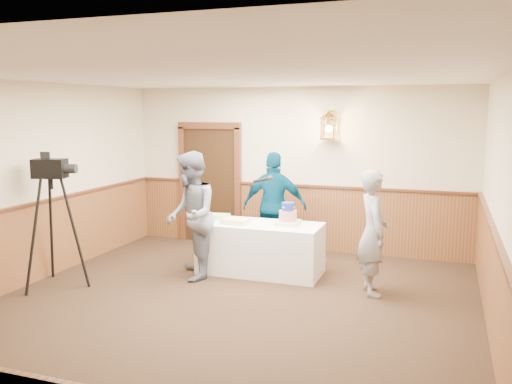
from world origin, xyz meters
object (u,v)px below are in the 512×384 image
assistant_p (275,206)px  sheet_cake_yellow (235,221)px  tiered_cake (288,216)px  display_table (260,248)px  interviewer (191,216)px  baker (373,232)px  tv_camera_rig (53,230)px  sheet_cake_green (219,216)px

assistant_p → sheet_cake_yellow: bearing=62.6°
tiered_cake → assistant_p: assistant_p is taller
display_table → interviewer: 1.16m
baker → sheet_cake_yellow: bearing=62.5°
display_table → tv_camera_rig: 2.92m
display_table → tv_camera_rig: size_ratio=1.02×
sheet_cake_yellow → interviewer: bearing=-140.1°
tv_camera_rig → sheet_cake_green: bearing=28.2°
tv_camera_rig → baker: bearing=0.1°
display_table → baker: bearing=-12.6°
interviewer → assistant_p: bearing=120.3°
tiered_cake → sheet_cake_yellow: size_ratio=0.90×
display_table → assistant_p: bearing=91.8°
sheet_cake_yellow → baker: bearing=-6.8°
sheet_cake_yellow → assistant_p: 0.96m
tiered_cake → interviewer: 1.40m
display_table → sheet_cake_yellow: bearing=-158.9°
tiered_cake → sheet_cake_yellow: tiered_cake is taller
display_table → assistant_p: assistant_p is taller
tiered_cake → sheet_cake_green: 1.13m
sheet_cake_green → interviewer: size_ratio=0.16×
interviewer → assistant_p: (0.83, 1.33, -0.04)m
display_table → sheet_cake_green: sheet_cake_green is taller
sheet_cake_yellow → interviewer: size_ratio=0.20×
assistant_p → tv_camera_rig: tv_camera_rig is taller
tiered_cake → tv_camera_rig: (-2.87, -1.56, -0.09)m
display_table → tiered_cake: size_ratio=5.39×
sheet_cake_green → tv_camera_rig: size_ratio=0.16×
sheet_cake_yellow → display_table: bearing=21.1°
baker → assistant_p: (-1.71, 1.14, 0.05)m
sheet_cake_yellow → sheet_cake_green: bearing=143.9°
tiered_cake → sheet_cake_green: (-1.12, 0.10, -0.10)m
tiered_cake → tv_camera_rig: bearing=-151.4°
display_table → interviewer: (-0.86, -0.56, 0.54)m
tiered_cake → tv_camera_rig: size_ratio=0.19×
interviewer → assistant_p: size_ratio=1.05×
tv_camera_rig → display_table: bearing=16.4°
display_table → baker: (1.68, -0.38, 0.45)m
interviewer → baker: (2.54, 0.19, -0.09)m
tiered_cake → assistant_p: (-0.43, 0.73, -0.00)m
tiered_cake → interviewer: (-1.27, -0.60, 0.04)m
interviewer → tv_camera_rig: size_ratio=1.04×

